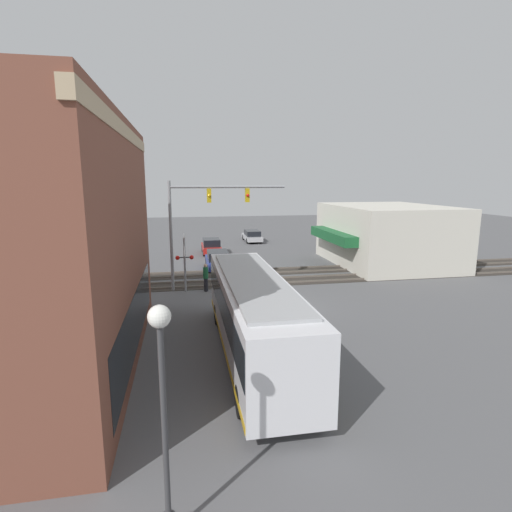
{
  "coord_description": "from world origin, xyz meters",
  "views": [
    {
      "loc": [
        -21.36,
        5.53,
        7.19
      ],
      "look_at": [
        2.59,
        1.12,
        2.59
      ],
      "focal_mm": 28.0,
      "sensor_mm": 36.0,
      "label": 1
    }
  ],
  "objects": [
    {
      "name": "ground_plane",
      "position": [
        0.0,
        0.0,
        0.0
      ],
      "size": [
        120.0,
        120.0,
        0.0
      ],
      "primitive_type": "plane",
      "color": "#565659"
    },
    {
      "name": "brick_building",
      "position": [
        -5.41,
        12.06,
        4.76
      ],
      "size": [
        14.73,
        9.19,
        9.52
      ],
      "color": "brown",
      "rests_on": "ground"
    },
    {
      "name": "shop_building",
      "position": [
        10.47,
        -11.83,
        2.55
      ],
      "size": [
        11.48,
        9.95,
        5.1
      ],
      "color": "beige",
      "rests_on": "ground"
    },
    {
      "name": "city_bus",
      "position": [
        -5.9,
        2.8,
        1.85
      ],
      "size": [
        12.23,
        2.59,
        3.35
      ],
      "color": "silver",
      "rests_on": "ground"
    },
    {
      "name": "traffic_signal_gantry",
      "position": [
        4.86,
        4.23,
        5.23
      ],
      "size": [
        0.42,
        7.64,
        7.2
      ],
      "color": "gray",
      "rests_on": "ground"
    },
    {
      "name": "crossing_signal",
      "position": [
        4.43,
        5.49,
        2.3
      ],
      "size": [
        1.41,
        1.18,
        3.81
      ],
      "color": "gray",
      "rests_on": "ground"
    },
    {
      "name": "streetlamp",
      "position": [
        -14.15,
        6.02,
        2.96
      ],
      "size": [
        0.44,
        0.44,
        4.96
      ],
      "color": "#38383A",
      "rests_on": "ground"
    },
    {
      "name": "rail_track_near",
      "position": [
        6.0,
        0.0,
        0.03
      ],
      "size": [
        2.6,
        60.0,
        0.15
      ],
      "color": "#332D28",
      "rests_on": "ground"
    },
    {
      "name": "rail_track_far",
      "position": [
        9.2,
        0.0,
        0.03
      ],
      "size": [
        2.6,
        60.0,
        0.15
      ],
      "color": "#332D28",
      "rests_on": "ground"
    },
    {
      "name": "parked_car_blue",
      "position": [
        10.94,
        2.8,
        0.71
      ],
      "size": [
        4.46,
        1.82,
        1.54
      ],
      "color": "navy",
      "rests_on": "ground"
    },
    {
      "name": "parked_car_red",
      "position": [
        18.13,
        2.8,
        0.7
      ],
      "size": [
        4.21,
        1.82,
        1.52
      ],
      "color": "#B21E19",
      "rests_on": "ground"
    },
    {
      "name": "parked_car_silver",
      "position": [
        25.35,
        -2.6,
        0.65
      ],
      "size": [
        4.89,
        1.82,
        1.37
      ],
      "color": "#B7B7BC",
      "rests_on": "ground"
    },
    {
      "name": "pedestrian_near_bus",
      "position": [
        -2.91,
        1.06,
        0.96
      ],
      "size": [
        0.34,
        0.34,
        1.86
      ],
      "color": "black",
      "rests_on": "ground"
    },
    {
      "name": "pedestrian_at_crossing",
      "position": [
        4.32,
        4.16,
        0.95
      ],
      "size": [
        0.34,
        0.34,
        1.85
      ],
      "color": "black",
      "rests_on": "ground"
    }
  ]
}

